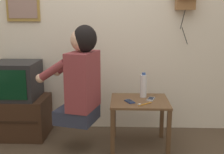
{
  "coord_description": "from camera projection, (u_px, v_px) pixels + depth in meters",
  "views": [
    {
      "loc": [
        0.28,
        -2.11,
        1.33
      ],
      "look_at": [
        0.19,
        0.57,
        0.75
      ],
      "focal_mm": 45.0,
      "sensor_mm": 36.0,
      "label": 1
    }
  ],
  "objects": [
    {
      "name": "cell_phone_held",
      "position": [
        130.0,
        101.0,
        2.77
      ],
      "size": [
        0.11,
        0.14,
        0.01
      ],
      "rotation": [
        0.0,
        0.0,
        0.45
      ],
      "color": "navy",
      "rests_on": "side_table"
    },
    {
      "name": "wall_back",
      "position": [
        98.0,
        21.0,
        3.22
      ],
      "size": [
        6.8,
        0.05,
        2.55
      ],
      "color": "silver",
      "rests_on": "ground_plane"
    },
    {
      "name": "television",
      "position": [
        16.0,
        80.0,
        3.09
      ],
      "size": [
        0.48,
        0.48,
        0.4
      ],
      "color": "#232326",
      "rests_on": "tv_stand"
    },
    {
      "name": "side_table",
      "position": [
        139.0,
        109.0,
        2.85
      ],
      "size": [
        0.58,
        0.52,
        0.5
      ],
      "color": "brown",
      "rests_on": "ground_plane"
    },
    {
      "name": "toothbrush",
      "position": [
        144.0,
        104.0,
        2.68
      ],
      "size": [
        0.14,
        0.12,
        0.02
      ],
      "rotation": [
        0.0,
        0.0,
        2.24
      ],
      "color": "orange",
      "rests_on": "side_table"
    },
    {
      "name": "water_bottle",
      "position": [
        143.0,
        86.0,
        2.92
      ],
      "size": [
        0.07,
        0.07,
        0.26
      ],
      "color": "silver",
      "rests_on": "side_table"
    },
    {
      "name": "cell_phone_spare",
      "position": [
        151.0,
        99.0,
        2.85
      ],
      "size": [
        0.1,
        0.14,
        0.01
      ],
      "rotation": [
        0.0,
        0.0,
        -0.34
      ],
      "color": "silver",
      "rests_on": "side_table"
    },
    {
      "name": "tv_stand",
      "position": [
        16.0,
        116.0,
        3.18
      ],
      "size": [
        0.71,
        0.49,
        0.44
      ],
      "color": "#382316",
      "rests_on": "ground_plane"
    },
    {
      "name": "person",
      "position": [
        81.0,
        77.0,
        2.71
      ],
      "size": [
        0.61,
        0.52,
        0.95
      ],
      "rotation": [
        0.0,
        0.0,
        1.31
      ],
      "color": "#2D3347",
      "rests_on": "ground_plane"
    }
  ]
}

